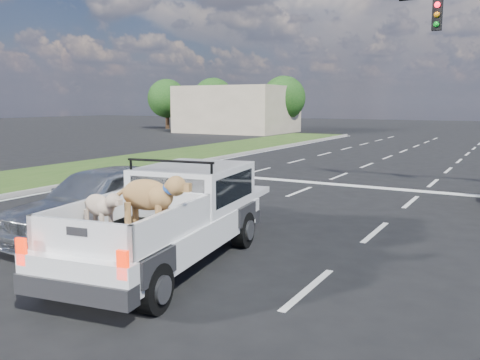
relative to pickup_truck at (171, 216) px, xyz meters
The scene contains 10 objects.
ground 1.23m from the pickup_truck, ahead, with size 160.00×160.00×0.00m, color black.
road_markings 6.71m from the pickup_truck, 82.61° to the left, with size 17.75×60.00×0.01m.
grass_median_left 12.26m from the pickup_truck, 150.46° to the left, with size 5.00×60.00×0.10m, color #254615.
curb_left 10.21m from the pickup_truck, 143.64° to the left, with size 0.15×60.00×0.14m, color gray.
building_left 40.82m from the pickup_truck, 117.98° to the left, with size 10.00×8.00×4.40m, color #BBA98F.
tree_far_a 47.98m from the pickup_truck, 127.46° to the left, with size 4.20×4.20×5.40m.
tree_far_b 44.59m from the pickup_truck, 121.32° to the left, with size 4.20×4.20×5.40m.
tree_far_c 41.01m from the pickup_truck, 111.71° to the left, with size 4.20×4.20×5.40m.
pickup_truck is the anchor object (origin of this frame).
silver_sedan 2.52m from the pickup_truck, 161.92° to the left, with size 1.85×4.60×1.57m, color silver.
Camera 1 is at (4.51, -7.07, 2.87)m, focal length 38.00 mm.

